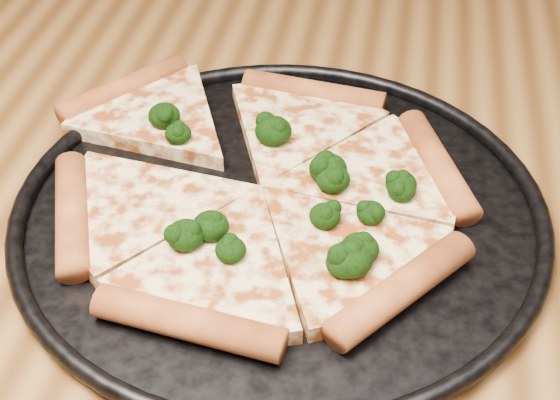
# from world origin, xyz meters

# --- Properties ---
(dining_table) EXTENTS (1.20, 0.90, 0.75)m
(dining_table) POSITION_xyz_m (0.00, 0.00, 0.66)
(dining_table) COLOR brown
(dining_table) RESTS_ON ground
(pizza_pan) EXTENTS (0.40, 0.40, 0.02)m
(pizza_pan) POSITION_xyz_m (0.09, 0.05, 0.76)
(pizza_pan) COLOR black
(pizza_pan) RESTS_ON dining_table
(pizza) EXTENTS (0.36, 0.33, 0.02)m
(pizza) POSITION_xyz_m (0.07, 0.06, 0.77)
(pizza) COLOR #FFE09C
(pizza) RESTS_ON pizza_pan
(broccoli_florets) EXTENTS (0.22, 0.17, 0.02)m
(broccoli_florets) POSITION_xyz_m (0.10, 0.04, 0.78)
(broccoli_florets) COLOR black
(broccoli_florets) RESTS_ON pizza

